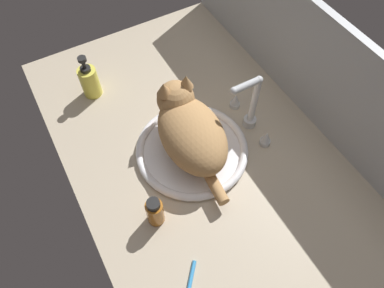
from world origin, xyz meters
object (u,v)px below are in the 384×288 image
object	(u,v)px
sink_basin	(192,149)
amber_bottle	(155,212)
cat	(188,127)
soap_pump_bottle	(90,81)
faucet	(250,109)

from	to	relation	value
sink_basin	amber_bottle	xyz separation A→B (cm)	(13.79, -18.59, 3.85)
cat	soap_pump_bottle	xyz separation A→B (cm)	(-33.76, -17.61, -3.75)
sink_basin	soap_pump_bottle	bearing A→B (deg)	-154.30
faucet	amber_bottle	world-z (taller)	faucet
sink_basin	faucet	xyz separation A→B (cm)	(-0.00, 19.78, 7.15)
cat	amber_bottle	xyz separation A→B (cm)	(16.23, -18.78, -4.61)
cat	amber_bottle	bearing A→B (deg)	-49.18
faucet	cat	distance (cm)	19.78
sink_basin	cat	xyz separation A→B (cm)	(-2.43, 0.19, 8.45)
sink_basin	faucet	bearing A→B (deg)	90.00
faucet	amber_bottle	bearing A→B (deg)	-70.23
faucet	cat	xyz separation A→B (cm)	(-2.43, -19.59, 1.31)
sink_basin	amber_bottle	world-z (taller)	amber_bottle
sink_basin	soap_pump_bottle	world-z (taller)	soap_pump_bottle
cat	amber_bottle	distance (cm)	25.25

